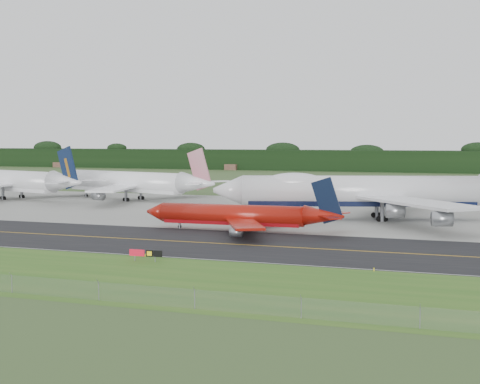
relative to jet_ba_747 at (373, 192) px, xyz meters
name	(u,v)px	position (x,y,z in m)	size (l,w,h in m)	color
ground	(204,239)	(-25.75, -40.61, -6.52)	(600.00, 600.00, 0.00)	#334821
grass_verge	(110,275)	(-25.75, -75.61, -6.51)	(400.00, 30.00, 0.01)	#2C5E1B
taxiway	(196,242)	(-25.75, -44.61, -6.51)	(400.00, 32.00, 0.02)	black
apron	(277,211)	(-25.75, 10.39, -6.51)	(400.00, 78.00, 0.01)	gray
taxiway_centreline	(196,242)	(-25.75, -44.61, -6.49)	(400.00, 0.40, 0.00)	gold
taxiway_edge_line	(159,256)	(-25.75, -60.11, -6.49)	(400.00, 0.25, 0.00)	silver
perimeter_fence	(54,287)	(-25.75, -88.61, -5.42)	(320.00, 0.10, 320.00)	slate
horizon_treeline	(381,162)	(-25.75, 233.15, -1.05)	(700.00, 25.00, 12.00)	black
jet_ba_747	(373,192)	(0.00, 0.00, 0.00)	(74.86, 60.66, 19.15)	silver
jet_red_737	(243,216)	(-22.47, -27.73, -3.39)	(41.88, 34.22, 11.33)	maroon
jet_navy_gold	(12,181)	(-113.37, 18.08, -1.05)	(63.31, 53.85, 16.65)	white
jet_star_tail	(133,183)	(-75.36, 25.69, -1.13)	(60.63, 49.72, 16.17)	white
taxiway_sign	(145,253)	(-25.81, -64.61, -5.26)	(5.35, 0.47, 1.78)	slate
edge_marker_center	(145,255)	(-27.64, -61.11, -6.27)	(0.16, 0.16, 0.50)	yellow
edge_marker_right	(374,270)	(8.25, -61.11, -6.27)	(0.16, 0.16, 0.50)	yellow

